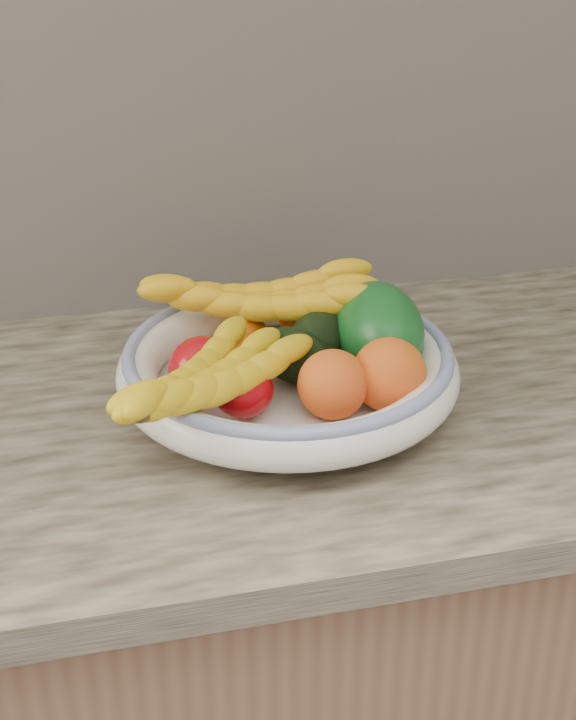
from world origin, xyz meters
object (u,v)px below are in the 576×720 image
Objects in this scene: green_mango at (378,330)px; banana_bunch_front at (205,387)px; fruit_bowl at (288,369)px; banana_bunch_back at (259,305)px.

green_mango is 0.54× the size of banana_bunch_front.
fruit_bowl is at bearing -171.82° from green_mango.
banana_bunch_back is (-0.01, 0.10, 0.04)m from fruit_bowl.
fruit_bowl is 1.29× the size of banana_bunch_back.
banana_bunch_back is 1.06× the size of banana_bunch_front.
banana_bunch_back is (-0.13, 0.08, 0.01)m from green_mango.
fruit_bowl is 2.56× the size of green_mango.
green_mango is 0.24m from banana_bunch_front.
banana_bunch_back is at bearing 97.14° from fruit_bowl.
green_mango is 0.15m from banana_bunch_back.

